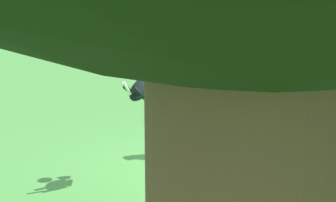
{
  "coord_description": "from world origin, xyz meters",
  "views": [
    {
      "loc": [
        2.33,
        7.85,
        2.85
      ],
      "look_at": [
        0.53,
        0.0,
        1.26
      ],
      "focal_mm": 50.88,
      "sensor_mm": 36.0,
      "label": 1
    }
  ],
  "objects": [
    {
      "name": "ground_plane",
      "position": [
        0.0,
        0.0,
        0.0
      ],
      "size": [
        60.0,
        60.0,
        0.0
      ],
      "primitive_type": "plane",
      "color": "#499341"
    },
    {
      "name": "training_cone",
      "position": [
        -1.6,
        1.03,
        0.14
      ],
      "size": [
        0.26,
        0.26,
        0.28
      ],
      "primitive_type": "cone",
      "color": "orange",
      "rests_on": "ground_plane"
    },
    {
      "name": "person",
      "position": [
        0.01,
        -0.6,
        0.7
      ],
      "size": [
        0.63,
        0.71,
        1.29
      ],
      "rotation": [
        0.0,
        0.0,
        1.03
      ],
      "color": "silver",
      "rests_on": "ground_plane"
    },
    {
      "name": "dog",
      "position": [
        1.08,
        0.67,
        1.63
      ],
      "size": [
        0.75,
        0.75,
        0.53
      ],
      "rotation": [
        0.0,
        0.0,
        3.93
      ],
      "color": "black"
    },
    {
      "name": "frisbee_flying",
      "position": [
        0.97,
        0.53,
        2.02
      ],
      "size": [
        0.34,
        0.34,
        0.05
      ],
      "primitive_type": "cylinder",
      "rotation": [
        -0.06,
        0.07,
        5.74
      ],
      "color": "yellow"
    },
    {
      "name": "frisbee_held",
      "position": [
        -0.04,
        -0.22,
        0.61
      ],
      "size": [
        0.27,
        0.27,
        0.08
      ],
      "primitive_type": "cylinder",
      "rotation": [
        0.2,
        0.01,
        3.16
      ],
      "color": "#248EDA",
      "rests_on": "person"
    }
  ]
}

